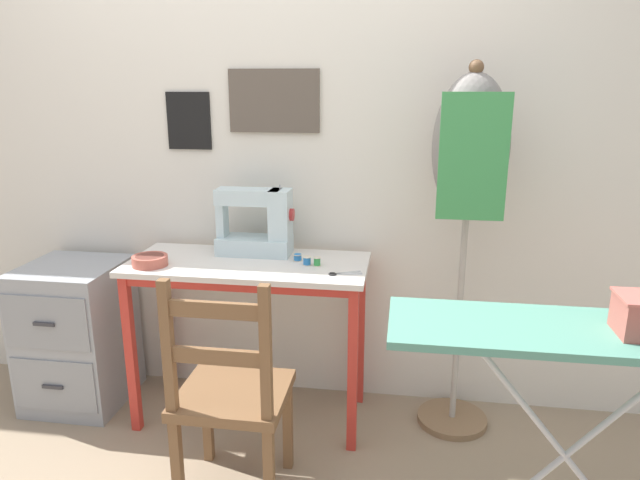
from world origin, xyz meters
name	(u,v)px	position (x,y,z in m)	size (l,w,h in m)	color
ground_plane	(239,443)	(0.00, 0.00, 0.00)	(14.00, 14.00, 0.00)	gray
wall_back	(261,140)	(0.00, 0.54, 1.28)	(10.00, 0.07, 2.55)	silver
sewing_table	(248,287)	(0.00, 0.22, 0.65)	(1.07, 0.47, 0.77)	silver
sewing_machine	(259,224)	(0.02, 0.36, 0.91)	(0.35, 0.15, 0.33)	silver
fabric_bowl	(150,260)	(-0.40, 0.12, 0.79)	(0.15, 0.15, 0.04)	#B25647
scissors	(340,274)	(0.43, 0.13, 0.77)	(0.14, 0.08, 0.01)	silver
thread_spool_near_machine	(298,257)	(0.22, 0.28, 0.78)	(0.04, 0.04, 0.03)	#2875C1
thread_spool_mid_table	(307,261)	(0.27, 0.23, 0.79)	(0.04, 0.04, 0.04)	#2875C1
thread_spool_far_edge	(317,262)	(0.31, 0.22, 0.79)	(0.04, 0.04, 0.04)	green
wooden_chair	(231,396)	(0.08, -0.31, 0.42)	(0.40, 0.38, 0.91)	brown
filing_cabinet	(77,334)	(-0.87, 0.24, 0.35)	(0.44, 0.47, 0.70)	#93999E
dress_form	(469,170)	(0.94, 0.31, 1.19)	(0.32, 0.32, 1.62)	#846647
ironing_board	(580,343)	(1.21, -0.47, 0.79)	(1.12, 0.35, 0.85)	#518E7A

